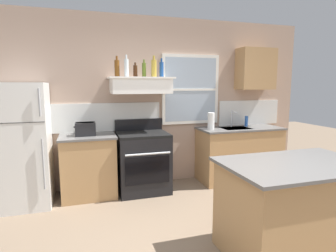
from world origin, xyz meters
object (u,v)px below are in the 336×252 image
(bottle_olive_oil_square, at_px, (144,70))
(dish_soap_bottle, at_px, (246,121))
(bottle_champagne_gold_foil, at_px, (154,68))
(bottle_blue_liqueur, at_px, (161,69))
(kitchen_island, at_px, (295,209))
(paper_towel_roll, at_px, (211,121))
(stove_range, at_px, (143,161))
(bottle_clear_tall, at_px, (126,68))
(bottle_brown_stout, at_px, (135,71))
(refrigerator, at_px, (22,145))
(toaster, at_px, (85,129))
(bottle_amber_wine, at_px, (117,68))

(bottle_olive_oil_square, distance_m, dish_soap_bottle, 2.01)
(bottle_champagne_gold_foil, distance_m, bottle_blue_liqueur, 0.17)
(bottle_olive_oil_square, height_order, dish_soap_bottle, bottle_olive_oil_square)
(dish_soap_bottle, relative_size, kitchen_island, 0.13)
(paper_towel_roll, bearing_deg, stove_range, -178.14)
(paper_towel_roll, bearing_deg, bottle_clear_tall, 179.48)
(bottle_brown_stout, bearing_deg, refrigerator, -174.37)
(toaster, relative_size, dish_soap_bottle, 1.65)
(bottle_olive_oil_square, xyz_separation_m, paper_towel_roll, (1.09, -0.07, -0.81))
(bottle_olive_oil_square, bearing_deg, refrigerator, -175.69)
(bottle_brown_stout, relative_size, paper_towel_roll, 0.80)
(refrigerator, bearing_deg, bottle_champagne_gold_foil, 2.78)
(dish_soap_bottle, height_order, kitchen_island, dish_soap_bottle)
(bottle_champagne_gold_foil, xyz_separation_m, bottle_blue_liqueur, (0.14, 0.08, -0.01))
(bottle_amber_wine, height_order, bottle_champagne_gold_foil, bottle_champagne_gold_foil)
(dish_soap_bottle, bearing_deg, toaster, -177.52)
(bottle_olive_oil_square, relative_size, kitchen_island, 0.19)
(bottle_champagne_gold_foil, relative_size, paper_towel_roll, 1.17)
(bottle_olive_oil_square, height_order, kitchen_island, bottle_olive_oil_square)
(toaster, distance_m, paper_towel_roll, 1.98)
(bottle_olive_oil_square, height_order, bottle_champagne_gold_foil, bottle_champagne_gold_foil)
(refrigerator, relative_size, stove_range, 1.52)
(bottle_brown_stout, height_order, dish_soap_bottle, bottle_brown_stout)
(bottle_blue_liqueur, height_order, paper_towel_roll, bottle_blue_liqueur)
(bottle_amber_wine, relative_size, kitchen_island, 0.21)
(stove_range, height_order, kitchen_island, stove_range)
(stove_range, relative_size, kitchen_island, 0.78)
(bottle_amber_wine, distance_m, kitchen_island, 2.92)
(bottle_olive_oil_square, bearing_deg, paper_towel_roll, -3.59)
(bottle_brown_stout, bearing_deg, kitchen_island, -62.84)
(refrigerator, xyz_separation_m, bottle_blue_liqueur, (1.99, 0.17, 1.04))
(refrigerator, xyz_separation_m, bottle_olive_oil_square, (1.71, 0.13, 1.02))
(kitchen_island, bearing_deg, bottle_champagne_gold_foil, 111.82)
(bottle_brown_stout, xyz_separation_m, bottle_champagne_gold_foil, (0.27, -0.07, 0.04))
(refrigerator, relative_size, dish_soap_bottle, 9.22)
(bottle_amber_wine, xyz_separation_m, dish_soap_bottle, (2.22, 0.03, -0.87))
(stove_range, relative_size, bottle_amber_wine, 3.62)
(dish_soap_bottle, bearing_deg, paper_towel_roll, -172.16)
(toaster, relative_size, bottle_olive_oil_square, 1.14)
(bottle_amber_wine, bearing_deg, bottle_clear_tall, -22.10)
(stove_range, bearing_deg, bottle_blue_liqueur, 23.69)
(kitchen_island, bearing_deg, refrigerator, 143.20)
(toaster, relative_size, stove_range, 0.27)
(stove_range, xyz_separation_m, bottle_olive_oil_square, (0.06, 0.11, 1.39))
(refrigerator, bearing_deg, bottle_brown_stout, 5.63)
(bottle_amber_wine, bearing_deg, bottle_brown_stout, 6.29)
(bottle_olive_oil_square, bearing_deg, bottle_brown_stout, 168.10)
(refrigerator, relative_size, bottle_olive_oil_square, 6.37)
(bottle_clear_tall, xyz_separation_m, dish_soap_bottle, (2.09, 0.09, -0.88))
(bottle_olive_oil_square, bearing_deg, kitchen_island, -65.30)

